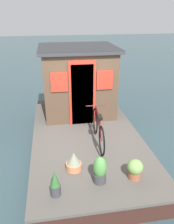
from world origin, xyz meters
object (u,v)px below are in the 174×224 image
at_px(potted_plant_mint, 135,169).
at_px(potted_plant_geranium, 74,162).
at_px(potted_plant_fern, 100,170).
at_px(potted_plant_thyme, 55,184).
at_px(houseboat_cabin, 78,80).
at_px(bicycle, 98,128).

bearing_deg(potted_plant_mint, potted_plant_geranium, 68.40).
height_order(potted_plant_geranium, potted_plant_fern, potted_plant_fern).
relative_size(potted_plant_geranium, potted_plant_thyme, 0.75).
distance_m(potted_plant_geranium, potted_plant_fern, 0.63).
relative_size(potted_plant_geranium, potted_plant_fern, 0.72).
relative_size(houseboat_cabin, potted_plant_geranium, 5.63).
xyz_separation_m(bicycle, potted_plant_thyme, (-1.59, 1.10, -0.12)).
bearing_deg(potted_plant_geranium, potted_plant_thyme, 148.54).
xyz_separation_m(houseboat_cabin, bicycle, (-1.93, -0.23, -0.65)).
xyz_separation_m(potted_plant_geranium, potted_plant_thyme, (-0.64, 0.39, 0.06)).
relative_size(houseboat_cabin, bicycle, 1.33).
height_order(houseboat_cabin, potted_plant_thyme, houseboat_cabin).
xyz_separation_m(potted_plant_geranium, potted_plant_mint, (-0.44, -1.12, 0.02)).
bearing_deg(potted_plant_mint, houseboat_cabin, 11.02).
relative_size(bicycle, potted_plant_fern, 3.06).
height_order(potted_plant_mint, potted_plant_thyme, potted_plant_thyme).
bearing_deg(potted_plant_fern, potted_plant_geranium, 44.90).
height_order(potted_plant_mint, potted_plant_fern, potted_plant_fern).
bearing_deg(potted_plant_geranium, bicycle, -36.49).
height_order(bicycle, potted_plant_fern, bicycle).
bearing_deg(potted_plant_geranium, potted_plant_mint, -111.60).
distance_m(bicycle, potted_plant_fern, 1.42).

